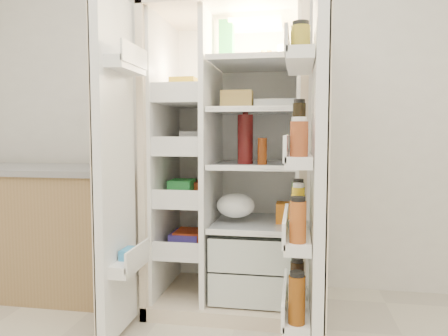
# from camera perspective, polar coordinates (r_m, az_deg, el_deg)

# --- Properties ---
(wall_back) EXTENTS (4.00, 0.02, 2.70)m
(wall_back) POSITION_cam_1_polar(r_m,az_deg,el_deg) (2.99, 3.57, 10.09)
(wall_back) COLOR white
(wall_back) RESTS_ON floor
(refrigerator) EXTENTS (0.92, 0.70, 1.80)m
(refrigerator) POSITION_cam_1_polar(r_m,az_deg,el_deg) (2.66, 1.27, -2.28)
(refrigerator) COLOR beige
(refrigerator) RESTS_ON floor
(freezer_door) EXTENTS (0.15, 0.40, 1.72)m
(freezer_door) POSITION_cam_1_polar(r_m,az_deg,el_deg) (2.21, -14.41, -0.04)
(freezer_door) COLOR white
(freezer_door) RESTS_ON floor
(fridge_door) EXTENTS (0.17, 0.58, 1.72)m
(fridge_door) POSITION_cam_1_polar(r_m,az_deg,el_deg) (1.93, 11.96, -1.17)
(fridge_door) COLOR white
(fridge_door) RESTS_ON floor
(kitchen_counter) EXTENTS (1.17, 0.62, 0.85)m
(kitchen_counter) POSITION_cam_1_polar(r_m,az_deg,el_deg) (3.17, -23.89, -7.44)
(kitchen_counter) COLOR olive
(kitchen_counter) RESTS_ON floor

